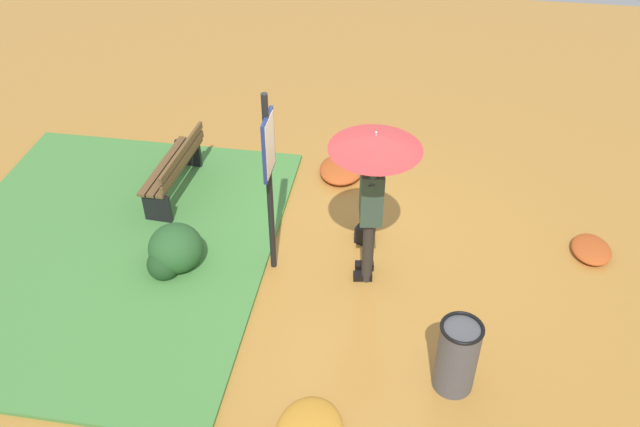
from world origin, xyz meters
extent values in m
plane|color=#B27A33|center=(0.00, 0.00, 0.00)|extent=(18.00, 18.00, 0.00)
cube|color=#47843D|center=(0.33, -3.06, 0.03)|extent=(4.80, 4.00, 0.05)
cylinder|color=#2D2823|center=(0.15, 0.14, 0.43)|extent=(0.12, 0.12, 0.86)
cylinder|color=#2D2823|center=(0.33, 0.14, 0.43)|extent=(0.12, 0.12, 0.86)
cube|color=black|center=(0.15, 0.10, 0.04)|extent=(0.14, 0.23, 0.08)
cube|color=black|center=(0.33, 0.10, 0.04)|extent=(0.14, 0.23, 0.08)
cube|color=#334738|center=(0.24, 0.14, 1.18)|extent=(0.41, 0.29, 0.64)
sphere|color=#8C664C|center=(0.24, 0.14, 1.64)|extent=(0.20, 0.20, 0.20)
ellipsoid|color=black|center=(0.24, 0.14, 1.67)|extent=(0.20, 0.20, 0.15)
cylinder|color=#334738|center=(0.02, 0.11, 1.39)|extent=(0.18, 0.13, 0.18)
cylinder|color=#334738|center=(0.06, 0.10, 1.48)|extent=(0.24, 0.11, 0.33)
cube|color=black|center=(0.15, 0.12, 1.62)|extent=(0.07, 0.03, 0.14)
cylinder|color=#334738|center=(0.40, 0.14, 1.42)|extent=(0.11, 0.10, 0.09)
cylinder|color=#334738|center=(0.38, 0.15, 1.51)|extent=(0.10, 0.09, 0.23)
cylinder|color=#A5A5AD|center=(0.38, 0.16, 1.83)|extent=(0.02, 0.02, 0.41)
cone|color=#B22D2D|center=(0.38, 0.16, 1.92)|extent=(0.96, 0.96, 0.16)
sphere|color=#A5A5AD|center=(0.38, 0.16, 2.03)|extent=(0.02, 0.02, 0.02)
cylinder|color=black|center=(0.27, -0.98, 1.15)|extent=(0.07, 0.07, 2.30)
cube|color=navy|center=(0.27, -0.96, 1.70)|extent=(0.44, 0.04, 0.70)
cube|color=silver|center=(0.27, -0.94, 1.70)|extent=(0.38, 0.01, 0.64)
cube|color=black|center=(-0.41, 0.04, 0.12)|extent=(0.33, 0.25, 0.24)
torus|color=black|center=(-0.41, 0.04, 0.28)|extent=(0.17, 0.08, 0.18)
cube|color=black|center=(-1.57, -2.60, 0.22)|extent=(0.08, 0.36, 0.44)
cube|color=black|center=(-0.29, -2.60, 0.22)|extent=(0.08, 0.36, 0.44)
cube|color=brown|center=(-0.93, -2.72, 0.46)|extent=(1.40, 0.19, 0.04)
cube|color=brown|center=(-0.93, -2.60, 0.46)|extent=(1.40, 0.19, 0.04)
cube|color=brown|center=(-0.93, -2.48, 0.46)|extent=(1.40, 0.19, 0.04)
cube|color=brown|center=(-0.93, -2.43, 0.56)|extent=(1.40, 0.13, 0.10)
cube|color=brown|center=(-0.93, -2.43, 0.70)|extent=(1.40, 0.13, 0.10)
cylinder|color=#4C4C51|center=(1.68, 1.14, 0.40)|extent=(0.40, 0.40, 0.80)
torus|color=black|center=(1.68, 1.14, 0.82)|extent=(0.42, 0.42, 0.04)
ellipsoid|color=#285628|center=(0.46, -2.09, 0.29)|extent=(0.64, 0.64, 0.57)
ellipsoid|color=#1E421E|center=(0.65, -2.19, 0.19)|extent=(0.38, 0.38, 0.38)
ellipsoid|color=#B74C1E|center=(-1.75, -0.43, 0.08)|extent=(0.77, 0.61, 0.17)
ellipsoid|color=#B74C1E|center=(-0.56, 2.80, 0.06)|extent=(0.59, 0.47, 0.13)
camera|label=1|loc=(6.06, 0.51, 5.50)|focal=37.94mm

